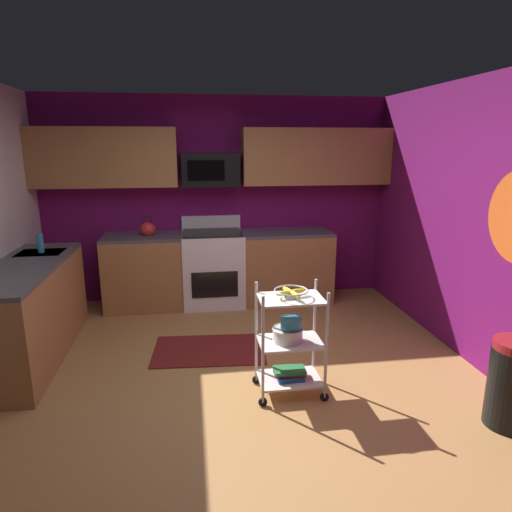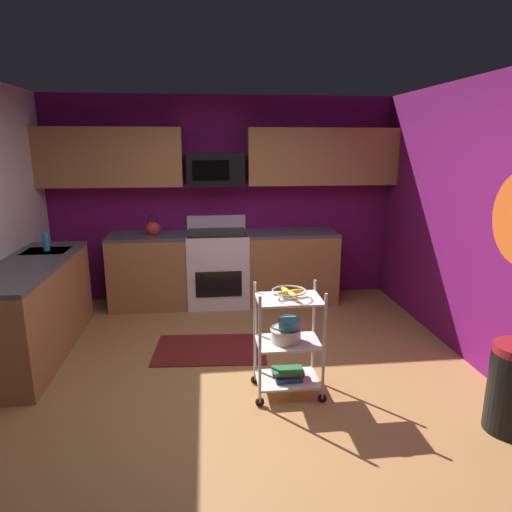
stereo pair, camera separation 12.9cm
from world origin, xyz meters
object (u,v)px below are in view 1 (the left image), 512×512
book_stack (289,373)px  rolling_cart (290,342)px  oven_range (213,267)px  dish_soap_bottle (40,243)px  kettle (148,229)px  fruit_bowl (291,292)px  mixing_bowl_small (291,323)px  microwave (210,170)px  mixing_bowl_large (288,334)px

book_stack → rolling_cart: bearing=45.0°
rolling_cart → book_stack: 0.28m
oven_range → dish_soap_bottle: (-1.80, -0.76, 0.54)m
oven_range → rolling_cart: oven_range is taller
oven_range → kettle: 0.94m
fruit_bowl → dish_soap_bottle: size_ratio=1.36×
rolling_cart → book_stack: size_ratio=3.43×
mixing_bowl_small → fruit_bowl: bearing=145.0°
kettle → mixing_bowl_small: bearing=-60.2°
rolling_cart → microwave: bearing=102.0°
fruit_bowl → book_stack: (0.00, -0.00, -0.71)m
oven_range → microwave: microwave is taller
fruit_bowl → mixing_bowl_large: 0.36m
oven_range → book_stack: 2.33m
book_stack → dish_soap_bottle: dish_soap_bottle is taller
dish_soap_bottle → rolling_cart: bearing=-32.9°
rolling_cart → mixing_bowl_large: 0.07m
rolling_cart → mixing_bowl_large: size_ratio=3.63×
oven_range → mixing_bowl_small: 2.32m
book_stack → dish_soap_bottle: size_ratio=1.33×
kettle → fruit_bowl: bearing=-60.3°
rolling_cart → kettle: (-1.28, 2.25, 0.55)m
mixing_bowl_large → mixing_bowl_small: mixing_bowl_small is taller
microwave → fruit_bowl: bearing=-78.0°
microwave → fruit_bowl: (0.50, -2.36, -0.82)m
microwave → kettle: microwave is taller
mixing_bowl_small → microwave: bearing=102.1°
oven_range → mixing_bowl_large: 2.30m
microwave → mixing_bowl_small: microwave is taller
rolling_cart → mixing_bowl_small: rolling_cart is taller
microwave → rolling_cart: 2.71m
book_stack → kettle: (-1.28, 2.25, 0.83)m
mixing_bowl_small → dish_soap_bottle: 2.77m
kettle → microwave: bearing=7.9°
mixing_bowl_large → kettle: bearing=119.3°
mixing_bowl_large → fruit_bowl: bearing=0.0°
mixing_bowl_small → rolling_cart: bearing=145.0°
fruit_bowl → kettle: (-1.28, 2.25, 0.12)m
mixing_bowl_large → dish_soap_bottle: dish_soap_bottle is taller
oven_range → mixing_bowl_large: oven_range is taller
microwave → dish_soap_bottle: bearing=-154.2°
rolling_cart → kettle: bearing=119.7°
kettle → dish_soap_bottle: kettle is taller
book_stack → kettle: size_ratio=1.01×
microwave → oven_range: bearing=-89.7°
fruit_bowl → dish_soap_bottle: dish_soap_bottle is taller
oven_range → mixing_bowl_small: oven_range is taller
oven_range → mixing_bowl_small: bearing=-77.4°
fruit_bowl → oven_range: bearing=102.5°
oven_range → fruit_bowl: 2.34m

